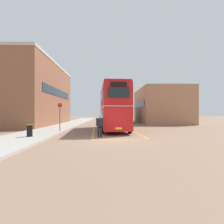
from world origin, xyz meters
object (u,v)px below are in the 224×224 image
double_decker_bus (113,107)px  bus_stop_sign (60,114)px  pedestrian_boarding (100,124)px  litter_bin (30,131)px  single_deck_bus (121,114)px

double_decker_bus → bus_stop_sign: double_decker_bus is taller
pedestrian_boarding → litter_bin: size_ratio=1.95×
single_deck_bus → litter_bin: single_deck_bus is taller
double_decker_bus → bus_stop_sign: (-5.28, -1.90, -0.73)m
litter_bin → bus_stop_sign: 4.63m
litter_bin → bus_stop_sign: size_ratio=0.33×
bus_stop_sign → double_decker_bus: bearing=19.7°
pedestrian_boarding → bus_stop_sign: bus_stop_sign is taller
litter_bin → single_deck_bus: bearing=68.5°
double_decker_bus → single_deck_bus: size_ratio=1.20×
single_deck_bus → bus_stop_sign: single_deck_bus is taller
single_deck_bus → litter_bin: bearing=-111.5°
double_decker_bus → single_deck_bus: (1.87, 14.67, -0.88)m
single_deck_bus → pedestrian_boarding: bearing=-98.5°
double_decker_bus → single_deck_bus: 14.81m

